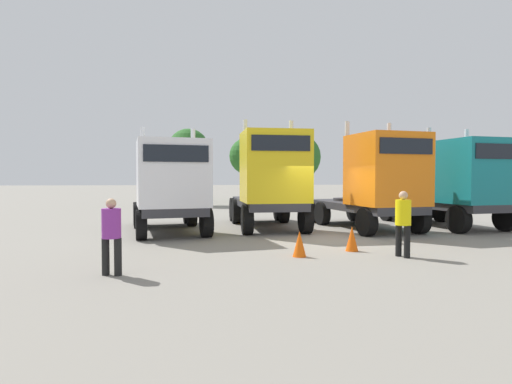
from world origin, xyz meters
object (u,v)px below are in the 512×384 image
Objects in this scene: semi_truck_teal at (462,183)px; visitor_with_camera at (111,231)px; traffic_cone_far at (299,244)px; semi_truck_white at (171,185)px; traffic_cone_mid at (352,239)px; semi_truck_orange at (377,182)px; semi_truck_yellow at (271,180)px; visitor_in_hivis at (403,219)px.

semi_truck_teal is 3.77× the size of visitor_with_camera.
semi_truck_teal is 9.46m from traffic_cone_far.
traffic_cone_far is (3.66, -4.84, -1.46)m from semi_truck_white.
traffic_cone_mid is 1.04× the size of traffic_cone_far.
semi_truck_teal is at bearing 32.12° from traffic_cone_far.
semi_truck_white is at bearing 127.15° from traffic_cone_far.
semi_truck_orange reaches higher than semi_truck_white.
visitor_with_camera is at bearing -70.19° from semi_truck_teal.
visitor_with_camera is (-0.80, -6.36, -0.85)m from semi_truck_white.
semi_truck_teal is at bearing 34.79° from traffic_cone_mid.
semi_truck_orange is at bearing 76.78° from semi_truck_yellow.
visitor_with_camera is (-4.64, -7.03, -1.02)m from semi_truck_yellow.
semi_truck_white is 0.98× the size of semi_truck_yellow.
semi_truck_white is at bearing -81.46° from semi_truck_yellow.
traffic_cone_mid is (-6.23, -4.33, -1.52)m from semi_truck_teal.
semi_truck_yellow reaches higher than semi_truck_teal.
semi_truck_orange is 3.72m from semi_truck_teal.
semi_truck_white is 0.96× the size of semi_truck_orange.
traffic_cone_far is at bearing -50.53° from semi_truck_orange.
semi_truck_orange is 10.69m from visitor_with_camera.
visitor_in_hivis is 2.79m from traffic_cone_far.
visitor_in_hivis is (-5.23, -5.37, -0.87)m from semi_truck_teal.
semi_truck_orange is at bearing -93.24° from semi_truck_teal.
traffic_cone_mid is at bearing -63.06° from semi_truck_teal.
semi_truck_white is at bearing -97.23° from semi_truck_teal.
semi_truck_orange is at bearing 48.03° from traffic_cone_far.
visitor_in_hivis reaches higher than traffic_cone_mid.
traffic_cone_far is at bearing -159.27° from traffic_cone_mid.
semi_truck_yellow is 6.50m from visitor_in_hivis.
visitor_with_camera is at bearing -17.09° from semi_truck_white.
semi_truck_orange is (7.86, -0.17, 0.11)m from semi_truck_white.
traffic_cone_mid is at bearing 112.38° from visitor_in_hivis.
semi_truck_teal is at bearing 84.59° from semi_truck_yellow.
traffic_cone_far is (-4.20, -4.66, -1.57)m from semi_truck_orange.
visitor_with_camera is at bearing -63.03° from semi_truck_orange.
semi_truck_white is 0.98× the size of semi_truck_teal.
semi_truck_yellow reaches higher than traffic_cone_far.
semi_truck_yellow reaches higher than visitor_with_camera.
semi_truck_white is 6.46m from visitor_with_camera.
semi_truck_teal is 9.11× the size of traffic_cone_far.
visitor_with_camera is (-12.37, -6.48, -0.92)m from semi_truck_teal.
semi_truck_white is 3.90m from semi_truck_yellow.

